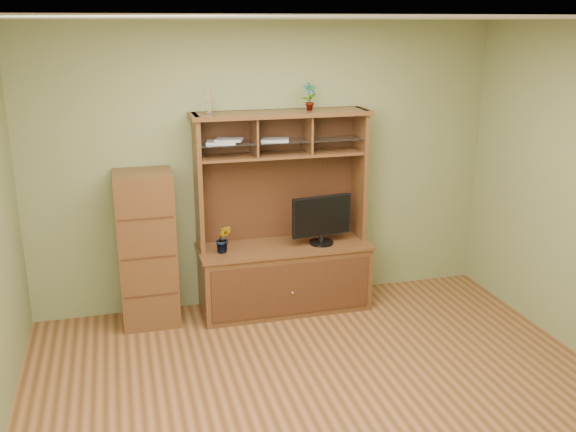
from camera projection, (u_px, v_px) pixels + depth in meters
name	position (u px, v px, depth m)	size (l,w,h in m)	color
room	(335.00, 229.00, 4.28)	(4.54, 4.04, 2.74)	#533117
media_hutch	(284.00, 257.00, 6.14)	(1.66, 0.61, 1.90)	#402212
monitor	(322.00, 219.00, 6.04)	(0.59, 0.23, 0.47)	black
orchid_plant	(223.00, 239.00, 5.84)	(0.15, 0.12, 0.26)	#27591E
top_plant	(309.00, 96.00, 5.84)	(0.13, 0.09, 0.25)	#356824
reed_diffuser	(208.00, 102.00, 5.62)	(0.05, 0.05, 0.27)	silver
magazines	(241.00, 141.00, 5.79)	(0.79, 0.26, 0.04)	#B0B0B5
side_cabinet	(147.00, 249.00, 5.79)	(0.51, 0.46, 1.42)	#402212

